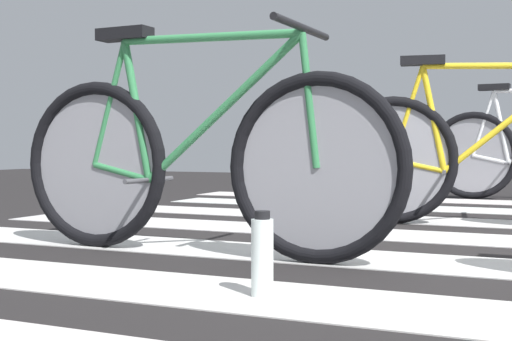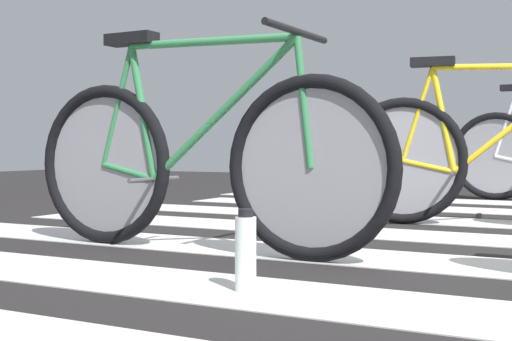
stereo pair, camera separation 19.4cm
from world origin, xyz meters
name	(u,v)px [view 1 (the left image)]	position (x,y,z in m)	size (l,w,h in m)	color
ground	(496,251)	(0.00, 0.00, 0.01)	(18.00, 14.00, 0.02)	black
crosswalk_markings	(488,240)	(-0.06, 0.24, 0.02)	(5.40, 4.99, 0.00)	silver
bicycle_1_of_4	(196,159)	(-1.08, -0.68, 0.41)	(1.74, 0.52, 0.93)	black
bicycle_3_of_4	(488,156)	(-0.12, 0.83, 0.41)	(1.72, 0.53, 0.93)	black
water_bottle	(262,256)	(-0.53, -1.29, 0.14)	(0.06, 0.06, 0.25)	white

